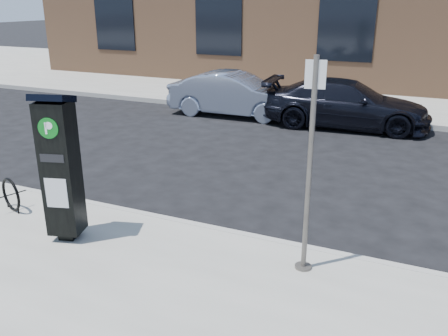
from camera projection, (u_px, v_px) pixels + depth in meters
The scene contains 9 objects.
ground at pixel (188, 230), 7.35m from camera, with size 120.00×120.00×0.00m, color black.
sidewalk_far at pixel (350, 85), 19.36m from camera, with size 60.00×12.00×0.15m, color gray.
curb_near at pixel (188, 226), 7.31m from camera, with size 60.00×0.12×0.16m, color #9E9B93.
curb_far at pixel (315, 116), 14.22m from camera, with size 60.00×0.12×0.16m, color #9E9B93.
parking_kiosk at pixel (60, 167), 6.45m from camera, with size 0.58×0.55×2.11m.
sign_pole at pixel (309, 170), 5.60m from camera, with size 0.23×0.21×2.66m.
bike_rack at pixel (11, 195), 7.60m from camera, with size 0.55×0.22×0.56m.
car_silver at pixel (235, 94), 14.38m from camera, with size 1.39×3.99×1.32m, color #8793AC.
car_dark at pixel (346, 104), 13.11m from camera, with size 1.83×4.50×1.31m, color black.
Camera 1 is at (3.20, -5.79, 3.38)m, focal length 38.00 mm.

